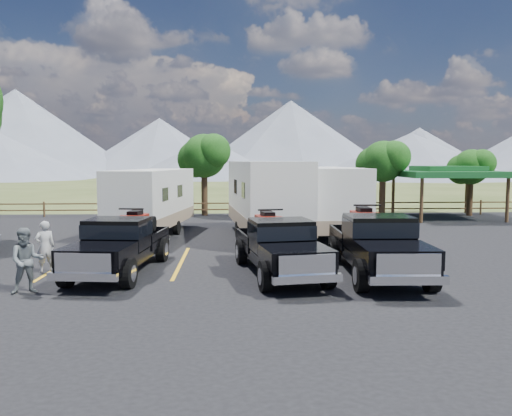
{
  "coord_description": "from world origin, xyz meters",
  "views": [
    {
      "loc": [
        -0.23,
        -13.15,
        3.55
      ],
      "look_at": [
        0.76,
        7.33,
        1.6
      ],
      "focal_mm": 35.0,
      "sensor_mm": 36.0,
      "label": 1
    }
  ],
  "objects_px": {
    "rig_left": "(120,243)",
    "person_b": "(27,261)",
    "pavilion": "(447,173)",
    "trailer_right": "(327,200)",
    "rig_right": "(376,242)",
    "trailer_center": "(266,198)",
    "rig_center": "(279,245)",
    "trailer_left": "(152,201)",
    "person_a": "(45,247)"
  },
  "relations": [
    {
      "from": "rig_left",
      "to": "person_b",
      "type": "bearing_deg",
      "value": -122.08
    },
    {
      "from": "pavilion",
      "to": "rig_left",
      "type": "relative_size",
      "value": 1.04
    },
    {
      "from": "trailer_right",
      "to": "person_b",
      "type": "xyz_separation_m",
      "value": [
        -9.89,
        -9.83,
        -0.8
      ]
    },
    {
      "from": "rig_right",
      "to": "trailer_center",
      "type": "relative_size",
      "value": 0.62
    },
    {
      "from": "rig_left",
      "to": "trailer_right",
      "type": "height_order",
      "value": "trailer_right"
    },
    {
      "from": "rig_center",
      "to": "trailer_left",
      "type": "relative_size",
      "value": 0.67
    },
    {
      "from": "person_b",
      "to": "rig_right",
      "type": "bearing_deg",
      "value": -10.14
    },
    {
      "from": "rig_right",
      "to": "person_b",
      "type": "bearing_deg",
      "value": -168.37
    },
    {
      "from": "rig_right",
      "to": "trailer_right",
      "type": "height_order",
      "value": "trailer_right"
    },
    {
      "from": "rig_right",
      "to": "pavilion",
      "type": "bearing_deg",
      "value": 61.48
    },
    {
      "from": "rig_right",
      "to": "trailer_left",
      "type": "relative_size",
      "value": 0.7
    },
    {
      "from": "trailer_left",
      "to": "rig_left",
      "type": "bearing_deg",
      "value": -79.64
    },
    {
      "from": "trailer_center",
      "to": "rig_left",
      "type": "bearing_deg",
      "value": -132.93
    },
    {
      "from": "pavilion",
      "to": "trailer_center",
      "type": "height_order",
      "value": "trailer_center"
    },
    {
      "from": "trailer_left",
      "to": "person_b",
      "type": "distance_m",
      "value": 10.46
    },
    {
      "from": "rig_center",
      "to": "person_b",
      "type": "xyz_separation_m",
      "value": [
        -6.88,
        -1.91,
        -0.05
      ]
    },
    {
      "from": "rig_left",
      "to": "person_a",
      "type": "distance_m",
      "value": 2.39
    },
    {
      "from": "pavilion",
      "to": "trailer_left",
      "type": "relative_size",
      "value": 0.69
    },
    {
      "from": "rig_left",
      "to": "person_a",
      "type": "relative_size",
      "value": 3.64
    },
    {
      "from": "trailer_left",
      "to": "trailer_center",
      "type": "distance_m",
      "value": 5.4
    },
    {
      "from": "rig_center",
      "to": "trailer_right",
      "type": "xyz_separation_m",
      "value": [
        3.01,
        7.92,
        0.74
      ]
    },
    {
      "from": "rig_center",
      "to": "pavilion",
      "type": "bearing_deg",
      "value": 42.81
    },
    {
      "from": "trailer_left",
      "to": "trailer_center",
      "type": "bearing_deg",
      "value": -3.66
    },
    {
      "from": "trailer_right",
      "to": "person_a",
      "type": "height_order",
      "value": "trailer_right"
    },
    {
      "from": "person_b",
      "to": "rig_center",
      "type": "bearing_deg",
      "value": -4.67
    },
    {
      "from": "trailer_center",
      "to": "person_a",
      "type": "height_order",
      "value": "trailer_center"
    },
    {
      "from": "rig_left",
      "to": "person_a",
      "type": "height_order",
      "value": "rig_left"
    },
    {
      "from": "person_a",
      "to": "trailer_right",
      "type": "bearing_deg",
      "value": -173.74
    },
    {
      "from": "pavilion",
      "to": "person_b",
      "type": "xyz_separation_m",
      "value": [
        -18.67,
        -16.88,
        -1.87
      ]
    },
    {
      "from": "rig_center",
      "to": "person_b",
      "type": "relative_size",
      "value": 3.42
    },
    {
      "from": "person_a",
      "to": "person_b",
      "type": "bearing_deg",
      "value": 71.28
    },
    {
      "from": "pavilion",
      "to": "trailer_right",
      "type": "xyz_separation_m",
      "value": [
        -8.78,
        -7.06,
        -1.08
      ]
    },
    {
      "from": "rig_right",
      "to": "trailer_center",
      "type": "distance_m",
      "value": 7.99
    },
    {
      "from": "person_b",
      "to": "rig_left",
      "type": "bearing_deg",
      "value": 31.31
    },
    {
      "from": "trailer_left",
      "to": "trailer_right",
      "type": "xyz_separation_m",
      "value": [
        8.2,
        -0.47,
        0.05
      ]
    },
    {
      "from": "rig_right",
      "to": "trailer_left",
      "type": "distance_m",
      "value": 11.85
    },
    {
      "from": "rig_center",
      "to": "trailer_left",
      "type": "xyz_separation_m",
      "value": [
        -5.19,
        8.39,
        0.69
      ]
    },
    {
      "from": "trailer_center",
      "to": "person_a",
      "type": "xyz_separation_m",
      "value": [
        -7.43,
        -6.6,
        -1.0
      ]
    },
    {
      "from": "pavilion",
      "to": "rig_center",
      "type": "xyz_separation_m",
      "value": [
        -11.79,
        -14.98,
        -1.82
      ]
    },
    {
      "from": "trailer_center",
      "to": "trailer_right",
      "type": "distance_m",
      "value": 3.0
    },
    {
      "from": "trailer_right",
      "to": "person_b",
      "type": "relative_size",
      "value": 5.25
    },
    {
      "from": "pavilion",
      "to": "person_b",
      "type": "relative_size",
      "value": 3.55
    },
    {
      "from": "rig_center",
      "to": "person_b",
      "type": "distance_m",
      "value": 7.14
    },
    {
      "from": "trailer_right",
      "to": "person_a",
      "type": "xyz_separation_m",
      "value": [
        -10.35,
        -7.29,
        -0.86
      ]
    },
    {
      "from": "trailer_center",
      "to": "rig_center",
      "type": "bearing_deg",
      "value": -96.74
    },
    {
      "from": "trailer_left",
      "to": "pavilion",
      "type": "bearing_deg",
      "value": 29.89
    },
    {
      "from": "rig_center",
      "to": "person_b",
      "type": "bearing_deg",
      "value": -173.51
    },
    {
      "from": "pavilion",
      "to": "trailer_center",
      "type": "relative_size",
      "value": 0.62
    },
    {
      "from": "pavilion",
      "to": "person_b",
      "type": "bearing_deg",
      "value": -137.88
    },
    {
      "from": "trailer_right",
      "to": "trailer_left",
      "type": "bearing_deg",
      "value": 175.59
    }
  ]
}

